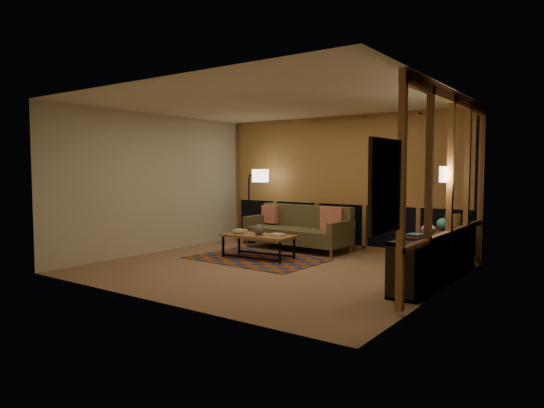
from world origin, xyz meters
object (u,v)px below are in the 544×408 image
Objects in this scene: sofa at (297,228)px; bookshelf at (436,256)px; coffee_table at (258,247)px; floor_lamp at (249,206)px.

sofa is 0.75× the size of bookshelf.
coffee_table is 0.81× the size of floor_lamp.
bookshelf is at bearing -2.05° from coffee_table.
coffee_table is 0.46× the size of bookshelf.
sofa is at bearing 83.29° from coffee_table.
coffee_table is (-0.05, -1.23, -0.22)m from sofa.
sofa is 3.31m from bookshelf.
bookshelf reaches higher than coffee_table.
floor_lamp reaches higher than bookshelf.
sofa is 1.31× the size of floor_lamp.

